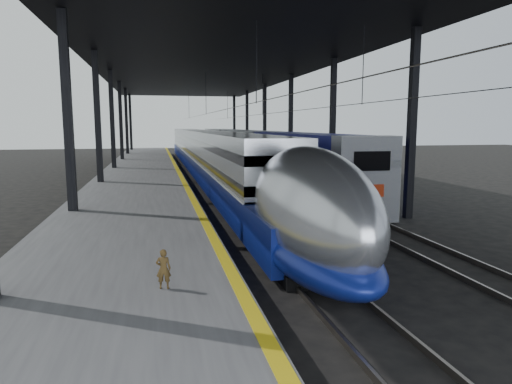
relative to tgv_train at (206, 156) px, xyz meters
name	(u,v)px	position (x,y,z in m)	size (l,w,h in m)	color
ground	(231,259)	(-2.00, -25.30, -1.88)	(160.00, 160.00, 0.00)	black
platform	(141,180)	(-5.50, -5.30, -1.38)	(6.00, 80.00, 1.00)	#4C4C4F
yellow_strip	(179,172)	(-2.70, -5.30, -0.88)	(0.30, 80.00, 0.01)	gold
rails	(246,182)	(2.50, -5.30, -1.80)	(6.52, 80.00, 0.16)	slate
canopy	(211,63)	(-0.10, -5.30, 7.23)	(18.00, 75.00, 9.47)	black
tgv_train	(206,156)	(0.00, 0.00, 0.00)	(2.81, 65.20, 4.03)	#ACAEB3
second_train	(249,150)	(5.00, 5.80, 0.16)	(2.93, 56.05, 4.03)	navy
child	(163,269)	(-4.30, -30.49, -0.45)	(0.32, 0.21, 0.87)	#473417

